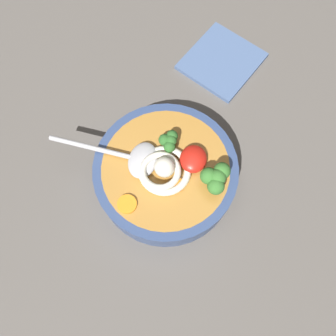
% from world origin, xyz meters
% --- Properties ---
extents(table_slab, '(1.22, 1.22, 0.03)m').
position_xyz_m(table_slab, '(0.00, 0.00, 0.01)').
color(table_slab, '#5B5651').
rests_on(table_slab, ground).
extents(soup_bowl, '(0.22, 0.22, 0.06)m').
position_xyz_m(soup_bowl, '(0.01, 0.00, 0.06)').
color(soup_bowl, '#334775').
rests_on(soup_bowl, table_slab).
extents(noodle_pile, '(0.09, 0.09, 0.04)m').
position_xyz_m(noodle_pile, '(0.02, -0.00, 0.10)').
color(noodle_pile, silver).
rests_on(noodle_pile, soup_bowl).
extents(soup_spoon, '(0.06, 0.17, 0.02)m').
position_xyz_m(soup_spoon, '(0.01, -0.05, 0.09)').
color(soup_spoon, '#B7B7BC').
rests_on(soup_spoon, soup_bowl).
extents(chili_sauce_dollop, '(0.05, 0.04, 0.02)m').
position_xyz_m(chili_sauce_dollop, '(-0.01, 0.04, 0.09)').
color(chili_sauce_dollop, red).
rests_on(chili_sauce_dollop, soup_bowl).
extents(broccoli_floret_left, '(0.05, 0.04, 0.04)m').
position_xyz_m(broccoli_floret_left, '(0.02, 0.08, 0.11)').
color(broccoli_floret_left, '#7A9E60').
rests_on(broccoli_floret_left, soup_bowl).
extents(broccoli_floret_near_spoon, '(0.04, 0.03, 0.03)m').
position_xyz_m(broccoli_floret_near_spoon, '(-0.03, -0.00, 0.10)').
color(broccoli_floret_near_spoon, '#7A9E60').
rests_on(broccoli_floret_near_spoon, soup_bowl).
extents(carrot_slice_extra_b, '(0.02, 0.02, 0.01)m').
position_xyz_m(carrot_slice_extra_b, '(0.04, 0.02, 0.09)').
color(carrot_slice_extra_b, orange).
rests_on(carrot_slice_extra_b, soup_bowl).
extents(carrot_slice_extra_a, '(0.03, 0.03, 0.00)m').
position_xyz_m(carrot_slice_extra_a, '(0.08, -0.04, 0.09)').
color(carrot_slice_extra_a, orange).
rests_on(carrot_slice_extra_a, soup_bowl).
extents(folded_napkin, '(0.18, 0.17, 0.01)m').
position_xyz_m(folded_napkin, '(-0.24, 0.05, 0.03)').
color(folded_napkin, '#4C6693').
rests_on(folded_napkin, table_slab).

